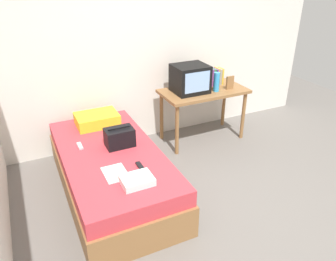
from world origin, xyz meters
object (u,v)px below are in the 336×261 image
remote_silver (80,146)px  remote_dark (140,166)px  pillow (97,119)px  folded_towel (137,180)px  bed (112,172)px  handbag (120,137)px  desk (203,96)px  picture_frame (230,83)px  tv (190,79)px  book_row (214,77)px  magazine (115,173)px  water_bottle (216,82)px

remote_silver → remote_dark: bearing=-55.8°
pillow → remote_silver: size_ratio=3.43×
remote_silver → folded_towel: folded_towel is taller
bed → pillow: pillow is taller
handbag → remote_dark: 0.50m
desk → handbag: (-1.38, -0.58, -0.03)m
picture_frame → pillow: 1.83m
tv → picture_frame: tv is taller
handbag → remote_dark: size_ratio=1.92×
book_row → picture_frame: size_ratio=1.36×
desk → tv: size_ratio=2.64×
remote_dark → folded_towel: 0.26m
tv → pillow: (-1.26, 0.01, -0.34)m
remote_silver → desk: bearing=13.4°
remote_silver → folded_towel: 0.93m
tv → handbag: bearing=-152.9°
desk → picture_frame: (0.34, -0.11, 0.18)m
handbag → magazine: 0.54m
water_bottle → magazine: 1.99m
book_row → remote_dark: (-1.58, -1.20, -0.33)m
desk → pillow: desk is taller
remote_silver → magazine: bearing=-73.4°
desk → folded_towel: bearing=-138.3°
picture_frame → pillow: size_ratio=0.36×
picture_frame → folded_towel: (-1.79, -1.18, -0.28)m
bed → tv: 1.62m
water_bottle → book_row: (0.12, 0.24, -0.01)m
bed → tv: bearing=27.4°
book_row → pillow: (-1.71, -0.10, -0.27)m
pillow → folded_towel: pillow is taller
water_bottle → remote_silver: (-1.90, -0.31, -0.34)m
tv → magazine: (-1.38, -1.09, -0.40)m
book_row → handbag: size_ratio=0.81×
tv → remote_silver: tv is taller
book_row → picture_frame: book_row is taller
picture_frame → handbag: size_ratio=0.59×
book_row → remote_dark: book_row is taller
remote_dark → folded_towel: size_ratio=0.56×
desk → folded_towel: size_ratio=4.14×
tv → folded_towel: size_ratio=1.57×
desk → handbag: size_ratio=3.87×
book_row → water_bottle: bearing=-116.3°
desk → remote_silver: (-1.78, -0.42, -0.12)m
pillow → picture_frame: bearing=-4.7°
folded_towel → pillow: bearing=90.4°
magazine → book_row: bearing=33.3°
water_bottle → handbag: bearing=-162.6°
book_row → remote_silver: 2.12m
bed → pillow: 0.77m
book_row → pillow: book_row is taller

